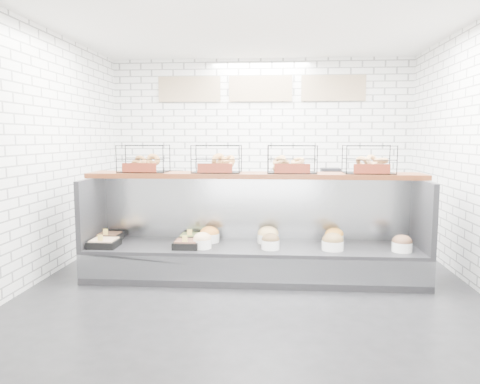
{
  "coord_description": "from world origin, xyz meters",
  "views": [
    {
      "loc": [
        0.27,
        -5.21,
        1.69
      ],
      "look_at": [
        -0.17,
        0.45,
        1.03
      ],
      "focal_mm": 35.0,
      "sensor_mm": 36.0,
      "label": 1
    }
  ],
  "objects": [
    {
      "name": "room_shell",
      "position": [
        0.0,
        0.6,
        2.06
      ],
      "size": [
        5.02,
        5.51,
        3.01
      ],
      "color": "white",
      "rests_on": "ground"
    },
    {
      "name": "display_case",
      "position": [
        -0.01,
        0.34,
        0.33
      ],
      "size": [
        4.0,
        0.9,
        1.2
      ],
      "color": "black",
      "rests_on": "ground"
    },
    {
      "name": "bagel_shelf",
      "position": [
        -0.0,
        0.52,
        1.37
      ],
      "size": [
        4.1,
        0.5,
        0.4
      ],
      "color": "#4C2110",
      "rests_on": "display_case"
    },
    {
      "name": "ground",
      "position": [
        0.0,
        0.0,
        0.0
      ],
      "size": [
        5.5,
        5.5,
        0.0
      ],
      "primitive_type": "plane",
      "color": "black",
      "rests_on": "ground"
    },
    {
      "name": "prep_counter",
      "position": [
        -0.01,
        2.43,
        0.47
      ],
      "size": [
        4.0,
        0.6,
        1.2
      ],
      "color": "#93969B",
      "rests_on": "ground"
    }
  ]
}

